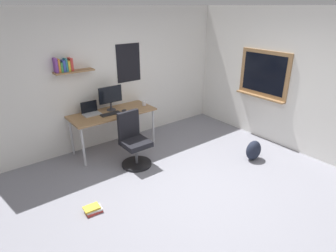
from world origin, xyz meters
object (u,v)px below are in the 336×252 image
backpack (254,150)px  monitor_primary (110,97)px  keyboard (111,114)px  desk (113,116)px  office_chair (134,143)px  coffee_mug (144,103)px  computer_mouse (124,110)px  laptop (91,111)px  book_stack_on_floor (93,209)px

backpack → monitor_primary: bearing=130.8°
keyboard → backpack: (1.86, -1.83, -0.59)m
desk → office_chair: office_chair is taller
desk → coffee_mug: 0.70m
backpack → computer_mouse: bearing=130.8°
laptop → computer_mouse: (0.56, -0.24, -0.04)m
keyboard → coffee_mug: (0.76, 0.05, 0.04)m
desk → computer_mouse: (0.20, -0.08, 0.09)m
desk → book_stack_on_floor: size_ratio=6.38×
laptop → office_chair: bearing=-68.2°
laptop → keyboard: laptop is taller
coffee_mug → keyboard: bearing=-176.3°
desk → keyboard: bearing=-133.2°
monitor_primary → keyboard: bearing=-121.5°
office_chair → computer_mouse: (0.20, 0.65, 0.37)m
keyboard → book_stack_on_floor: size_ratio=1.50×
monitor_primary → coffee_mug: size_ratio=5.04×
monitor_primary → keyboard: monitor_primary is taller
monitor_primary → backpack: monitor_primary is taller
desk → backpack: size_ratio=4.28×
laptop → monitor_primary: bearing=-7.0°
desk → coffee_mug: (0.69, -0.03, 0.12)m
desk → monitor_primary: 0.36m
office_chair → book_stack_on_floor: bearing=-146.0°
office_chair → book_stack_on_floor: office_chair is taller
office_chair → book_stack_on_floor: size_ratio=3.86×
laptop → backpack: bearing=-44.1°
keyboard → backpack: 2.68m
office_chair → coffee_mug: (0.69, 0.70, 0.40)m
keyboard → book_stack_on_floor: keyboard is taller
keyboard → coffee_mug: bearing=3.7°
coffee_mug → backpack: coffee_mug is taller
laptop → book_stack_on_floor: bearing=-115.1°
backpack → book_stack_on_floor: bearing=171.6°
coffee_mug → laptop: bearing=169.6°
backpack → laptop: bearing=135.9°
office_chair → book_stack_on_floor: 1.41m
computer_mouse → monitor_primary: bearing=130.1°
monitor_primary → backpack: (1.75, -2.02, -0.85)m
office_chair → computer_mouse: bearing=72.7°
office_chair → keyboard: size_ratio=2.57×
keyboard → coffee_mug: coffee_mug is taller
monitor_primary → coffee_mug: monitor_primary is taller
monitor_primary → computer_mouse: 0.36m
office_chair → computer_mouse: 0.77m
laptop → keyboard: bearing=-41.2°
keyboard → coffee_mug: 0.77m
monitor_primary → keyboard: (-0.12, -0.19, -0.26)m
desk → coffee_mug: coffee_mug is taller
keyboard → computer_mouse: 0.28m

